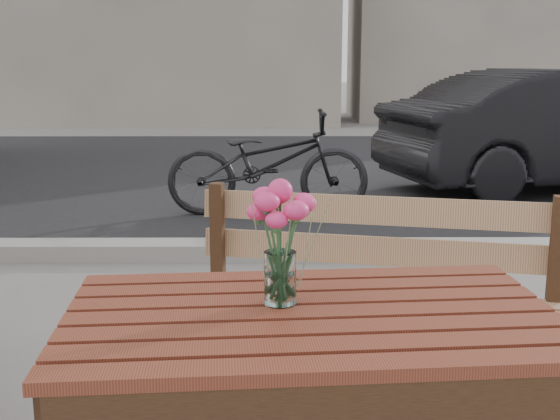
{
  "coord_description": "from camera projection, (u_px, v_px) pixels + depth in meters",
  "views": [
    {
      "loc": [
        -0.31,
        -1.85,
        1.41
      ],
      "look_at": [
        -0.3,
        -0.04,
        1.01
      ],
      "focal_mm": 45.0,
      "sensor_mm": 36.0,
      "label": 1
    }
  ],
  "objects": [
    {
      "name": "street",
      "position": [
        308.0,
        198.0,
        7.05
      ],
      "size": [
        30.0,
        8.12,
        0.12
      ],
      "color": "black",
      "rests_on": "ground"
    },
    {
      "name": "main_table",
      "position": [
        311.0,
        357.0,
        1.82
      ],
      "size": [
        1.31,
        0.83,
        0.77
      ],
      "rotation": [
        0.0,
        0.0,
        0.08
      ],
      "color": "#592817",
      "rests_on": "ground"
    },
    {
      "name": "main_bench",
      "position": [
        377.0,
        278.0,
        2.77
      ],
      "size": [
        1.54,
        0.74,
        0.92
      ],
      "rotation": [
        0.0,
        0.0,
        -0.21
      ],
      "color": "olive",
      "rests_on": "ground"
    },
    {
      "name": "main_vase",
      "position": [
        280.0,
        227.0,
        1.8
      ],
      "size": [
        0.18,
        0.18,
        0.33
      ],
      "color": "white",
      "rests_on": "main_table"
    },
    {
      "name": "bicycle",
      "position": [
        268.0,
        163.0,
        6.33
      ],
      "size": [
        1.83,
        0.67,
        0.95
      ],
      "primitive_type": "imported",
      "rotation": [
        0.0,
        0.0,
        1.59
      ],
      "color": "black",
      "rests_on": "ground"
    }
  ]
}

